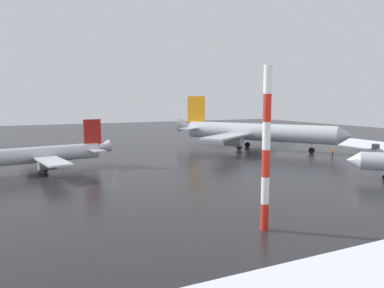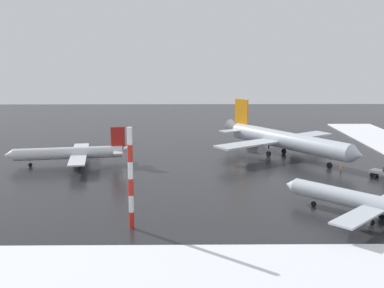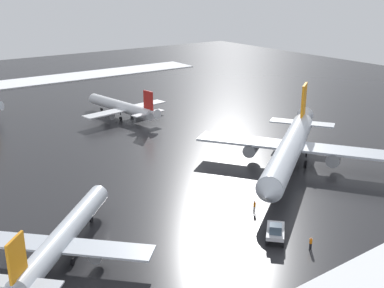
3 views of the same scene
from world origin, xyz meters
TOP-DOWN VIEW (x-y plane):
  - ground_plane at (0.00, 0.00)m, footprint 240.00×240.00m
  - snow_bank_left at (-67.00, 0.00)m, footprint 14.00×116.00m
  - airplane_parked_portside at (35.71, 9.34)m, footprint 30.66×35.63m
  - airplane_parked_starboard at (-11.44, 2.03)m, footprint 26.94×22.48m
  - airplane_distant_tail at (39.39, -32.44)m, footprint 21.16×21.31m
  - pushback_tug at (51.29, -9.52)m, footprint 4.76×4.85m
  - ground_crew_beside_wing at (55.41, -7.65)m, footprint 0.36×0.36m
  - ground_crew_by_nose_gear at (43.97, -6.30)m, footprint 0.36×0.36m

SIDE VIEW (x-z plane):
  - ground_plane at x=0.00m, z-range 0.00..0.00m
  - snow_bank_left at x=-67.00m, z-range 0.00..0.28m
  - ground_crew_beside_wing at x=55.41m, z-range 0.12..1.83m
  - ground_crew_by_nose_gear at x=43.97m, z-range 0.12..1.83m
  - pushback_tug at x=51.29m, z-range 0.03..2.53m
  - airplane_parked_starboard at x=-11.44m, z-range -1.36..6.66m
  - airplane_distant_tail at x=39.39m, z-range -1.37..6.69m
  - airplane_parked_portside at x=35.71m, z-range -2.06..10.11m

